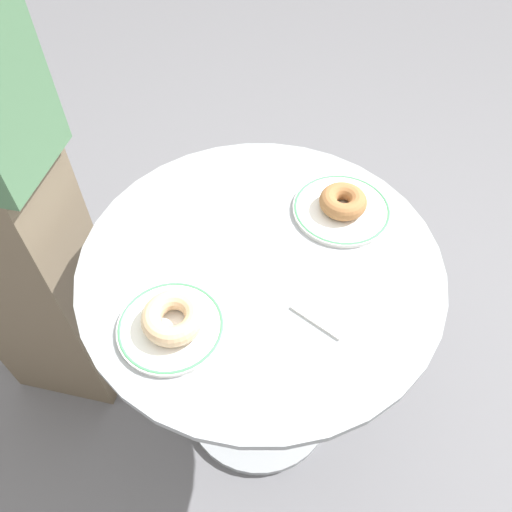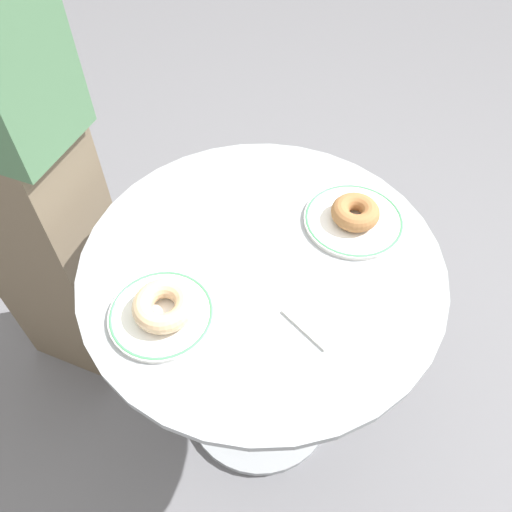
{
  "view_description": "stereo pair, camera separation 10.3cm",
  "coord_description": "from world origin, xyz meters",
  "px_view_note": "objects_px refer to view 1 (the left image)",
  "views": [
    {
      "loc": [
        -0.43,
        -0.5,
        1.59
      ],
      "look_at": [
        -0.02,
        -0.01,
        0.78
      ],
      "focal_mm": 36.02,
      "sensor_mm": 36.0,
      "label": 1
    },
    {
      "loc": [
        -0.34,
        -0.56,
        1.59
      ],
      "look_at": [
        -0.02,
        -0.01,
        0.78
      ],
      "focal_mm": 36.02,
      "sensor_mm": 36.0,
      "label": 2
    }
  ],
  "objects_px": {
    "cafe_table": "(260,325)",
    "plate_right": "(342,209)",
    "donut_cinnamon": "(343,201)",
    "donut_glazed": "(173,318)",
    "paper_napkin": "(334,301)",
    "plate_left": "(171,327)"
  },
  "relations": [
    {
      "from": "plate_right",
      "to": "paper_napkin",
      "type": "height_order",
      "value": "plate_right"
    },
    {
      "from": "cafe_table",
      "to": "donut_glazed",
      "type": "distance_m",
      "value": 0.37
    },
    {
      "from": "donut_glazed",
      "to": "paper_napkin",
      "type": "height_order",
      "value": "donut_glazed"
    },
    {
      "from": "plate_left",
      "to": "donut_cinnamon",
      "type": "distance_m",
      "value": 0.47
    },
    {
      "from": "plate_right",
      "to": "paper_napkin",
      "type": "relative_size",
      "value": 1.66
    },
    {
      "from": "cafe_table",
      "to": "plate_left",
      "type": "distance_m",
      "value": 0.35
    },
    {
      "from": "plate_left",
      "to": "plate_right",
      "type": "bearing_deg",
      "value": 1.34
    },
    {
      "from": "plate_left",
      "to": "donut_cinnamon",
      "type": "bearing_deg",
      "value": 1.34
    },
    {
      "from": "donut_glazed",
      "to": "donut_cinnamon",
      "type": "bearing_deg",
      "value": 1.49
    },
    {
      "from": "cafe_table",
      "to": "plate_right",
      "type": "distance_m",
      "value": 0.35
    },
    {
      "from": "plate_left",
      "to": "donut_glazed",
      "type": "height_order",
      "value": "donut_glazed"
    },
    {
      "from": "donut_cinnamon",
      "to": "paper_napkin",
      "type": "height_order",
      "value": "donut_cinnamon"
    },
    {
      "from": "cafe_table",
      "to": "plate_right",
      "type": "relative_size",
      "value": 3.48
    },
    {
      "from": "plate_right",
      "to": "paper_napkin",
      "type": "distance_m",
      "value": 0.25
    },
    {
      "from": "cafe_table",
      "to": "plate_left",
      "type": "height_order",
      "value": "plate_left"
    },
    {
      "from": "plate_left",
      "to": "donut_glazed",
      "type": "relative_size",
      "value": 1.7
    },
    {
      "from": "donut_glazed",
      "to": "paper_napkin",
      "type": "distance_m",
      "value": 0.31
    },
    {
      "from": "plate_left",
      "to": "plate_right",
      "type": "distance_m",
      "value": 0.47
    },
    {
      "from": "plate_right",
      "to": "donut_glazed",
      "type": "xyz_separation_m",
      "value": [
        -0.46,
        -0.01,
        0.03
      ]
    },
    {
      "from": "plate_right",
      "to": "donut_glazed",
      "type": "relative_size",
      "value": 1.84
    },
    {
      "from": "donut_cinnamon",
      "to": "donut_glazed",
      "type": "bearing_deg",
      "value": -178.51
    },
    {
      "from": "paper_napkin",
      "to": "plate_left",
      "type": "bearing_deg",
      "value": 151.54
    }
  ]
}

